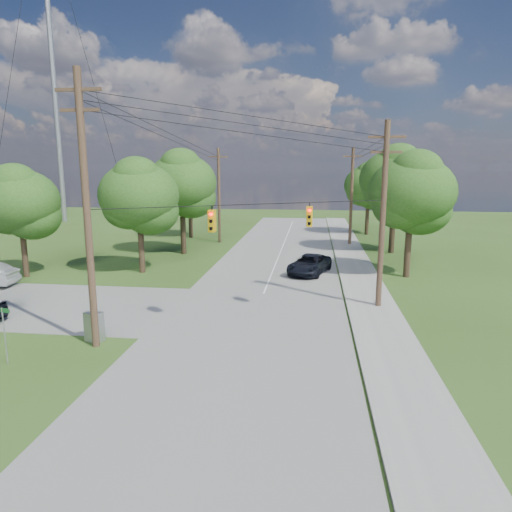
# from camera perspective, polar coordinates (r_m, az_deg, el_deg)

# --- Properties ---
(ground) EXTENTS (140.00, 140.00, 0.00)m
(ground) POSITION_cam_1_polar(r_m,az_deg,el_deg) (20.39, -7.92, -12.12)
(ground) COLOR #314C19
(ground) RESTS_ON ground
(main_road) EXTENTS (10.00, 100.00, 0.03)m
(main_road) POSITION_cam_1_polar(r_m,az_deg,el_deg) (24.60, -0.32, -7.87)
(main_road) COLOR gray
(main_road) RESTS_ON ground
(sidewalk_east) EXTENTS (2.60, 100.00, 0.12)m
(sidewalk_east) POSITION_cam_1_polar(r_m,az_deg,el_deg) (24.67, 15.46, -8.12)
(sidewalk_east) COLOR #A5A39A
(sidewalk_east) RESTS_ON ground
(pole_sw) EXTENTS (2.00, 0.32, 12.00)m
(pole_sw) POSITION_cam_1_polar(r_m,az_deg,el_deg) (20.92, -20.41, 5.53)
(pole_sw) COLOR brown
(pole_sw) RESTS_ON ground
(pole_ne) EXTENTS (2.00, 0.32, 10.50)m
(pole_ne) POSITION_cam_1_polar(r_m,az_deg,el_deg) (26.48, 15.58, 5.17)
(pole_ne) COLOR brown
(pole_ne) RESTS_ON ground
(pole_north_e) EXTENTS (2.00, 0.32, 10.00)m
(pole_north_e) POSITION_cam_1_polar(r_m,az_deg,el_deg) (48.32, 11.85, 7.39)
(pole_north_e) COLOR brown
(pole_north_e) RESTS_ON ground
(pole_north_w) EXTENTS (2.00, 0.32, 10.00)m
(pole_north_w) POSITION_cam_1_polar(r_m,az_deg,el_deg) (49.20, -4.65, 7.64)
(pole_north_w) COLOR brown
(pole_north_w) RESTS_ON ground
(power_lines) EXTENTS (13.93, 29.62, 4.93)m
(power_lines) POSITION_cam_1_polar(r_m,az_deg,el_deg) (29.86, 0.37, 13.26)
(power_lines) COLOR black
(power_lines) RESTS_ON ground
(traffic_signals) EXTENTS (4.91, 3.27, 1.05)m
(traffic_signals) POSITION_cam_1_polar(r_m,az_deg,el_deg) (22.78, 0.86, 4.76)
(traffic_signals) COLOR gold
(traffic_signals) RESTS_ON ground
(radio_mast) EXTENTS (0.70, 0.70, 45.00)m
(radio_mast) POSITION_cam_1_polar(r_m,az_deg,el_deg) (75.43, -24.12, 21.19)
(radio_mast) COLOR gray
(radio_mast) RESTS_ON ground
(tree_w_near) EXTENTS (6.00, 6.00, 8.40)m
(tree_w_near) POSITION_cam_1_polar(r_m,az_deg,el_deg) (35.62, -14.44, 7.35)
(tree_w_near) COLOR #402D20
(tree_w_near) RESTS_ON ground
(tree_w_mid) EXTENTS (6.40, 6.40, 9.22)m
(tree_w_mid) POSITION_cam_1_polar(r_m,az_deg,el_deg) (42.83, -9.27, 8.99)
(tree_w_mid) COLOR #402D20
(tree_w_mid) RESTS_ON ground
(tree_w_far) EXTENTS (6.00, 6.00, 8.73)m
(tree_w_far) POSITION_cam_1_polar(r_m,az_deg,el_deg) (53.00, -8.29, 9.01)
(tree_w_far) COLOR #402D20
(tree_w_far) RESTS_ON ground
(tree_e_near) EXTENTS (6.20, 6.20, 8.81)m
(tree_e_near) POSITION_cam_1_polar(r_m,az_deg,el_deg) (34.82, 18.86, 7.58)
(tree_e_near) COLOR #402D20
(tree_e_near) RESTS_ON ground
(tree_e_mid) EXTENTS (6.60, 6.60, 9.64)m
(tree_e_mid) POSITION_cam_1_polar(r_m,az_deg,el_deg) (44.72, 17.00, 9.16)
(tree_e_mid) COLOR #402D20
(tree_e_mid) RESTS_ON ground
(tree_e_far) EXTENTS (5.80, 5.80, 8.32)m
(tree_e_far) POSITION_cam_1_polar(r_m,az_deg,el_deg) (56.49, 13.90, 8.59)
(tree_e_far) COLOR #402D20
(tree_e_far) RESTS_ON ground
(tree_cross_n) EXTENTS (5.60, 5.60, 7.91)m
(tree_cross_n) POSITION_cam_1_polar(r_m,az_deg,el_deg) (37.20, -27.46, 6.10)
(tree_cross_n) COLOR #402D20
(tree_cross_n) RESTS_ON ground
(car_main_north) EXTENTS (3.73, 5.56, 1.42)m
(car_main_north) POSITION_cam_1_polar(r_m,az_deg,el_deg) (34.94, 6.69, -1.03)
(car_main_north) COLOR black
(car_main_north) RESTS_ON main_road
(control_cabinet) EXTENTS (0.92, 0.79, 1.40)m
(control_cabinet) POSITION_cam_1_polar(r_m,az_deg,el_deg) (22.73, -19.56, -8.32)
(control_cabinet) COLOR gray
(control_cabinet) RESTS_ON ground
(street_name_sign) EXTENTS (0.72, 0.17, 2.42)m
(street_name_sign) POSITION_cam_1_polar(r_m,az_deg,el_deg) (21.36, -28.98, -7.89)
(street_name_sign) COLOR gray
(street_name_sign) RESTS_ON ground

